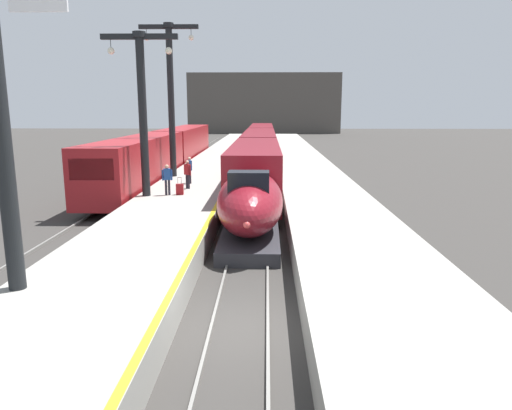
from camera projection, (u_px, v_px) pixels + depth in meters
name	position (u px, v px, depth m)	size (l,w,h in m)	color
ground_plane	(240.00, 328.00, 12.57)	(260.00, 260.00, 0.00)	#33302D
platform_left	(206.00, 177.00, 36.80)	(4.80, 110.00, 1.05)	gray
platform_right	(310.00, 177.00, 36.62)	(4.80, 110.00, 1.05)	gray
platform_left_safety_stripe	(235.00, 170.00, 36.64)	(0.20, 107.80, 0.01)	yellow
rail_main_left	(249.00, 178.00, 39.51)	(0.08, 110.00, 0.12)	slate
rail_main_right	(267.00, 178.00, 39.48)	(0.08, 110.00, 0.12)	slate
rail_secondary_left	(153.00, 178.00, 39.70)	(0.08, 110.00, 0.12)	slate
rail_secondary_right	(171.00, 178.00, 39.66)	(0.08, 110.00, 0.12)	slate
highspeed_train_main	(259.00, 150.00, 43.92)	(2.92, 56.88, 3.60)	maroon
regional_train_adjacent	(167.00, 151.00, 41.57)	(2.85, 36.60, 3.80)	maroon
station_column_mid	(142.00, 99.00, 24.94)	(4.00, 0.68, 8.58)	black
station_column_far	(171.00, 87.00, 32.31)	(4.00, 0.68, 10.31)	black
passenger_near_edge	(167.00, 177.00, 25.97)	(0.56, 0.29, 1.69)	#23232D
passenger_mid_platform	(190.00, 168.00, 30.05)	(0.36, 0.52, 1.69)	#23232D
passenger_far_waiting	(187.00, 172.00, 28.09)	(0.47, 0.41, 1.69)	#23232D
rolling_suitcase	(180.00, 189.00, 26.22)	(0.40, 0.22, 0.98)	maroon
terminus_back_wall	(264.00, 103.00, 111.10)	(36.00, 2.00, 14.00)	#4C4742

